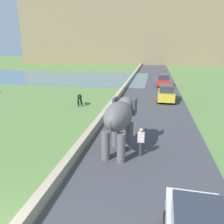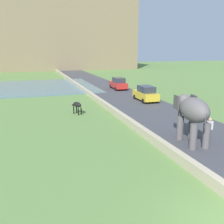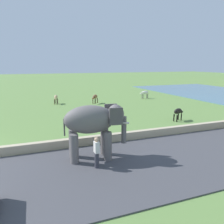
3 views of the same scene
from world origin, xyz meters
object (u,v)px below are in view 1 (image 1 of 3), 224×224
Objects in this scene: car_red at (164,80)px; cow_black at (80,97)px; person_beside_elephant at (141,141)px; car_yellow at (166,93)px; elephant at (120,118)px.

car_red reaches higher than cow_black.
person_beside_elephant is 11.95m from cow_black.
car_yellow reaches higher than person_beside_elephant.
cow_black is at bearing -124.23° from car_red.
elephant is 0.88× the size of car_red.
car_red is 15.34m from cow_black.
cow_black is at bearing 119.77° from elephant.
cow_black is (-8.63, -12.68, -0.06)m from car_red.
car_yellow is at bearing 81.81° from person_beside_elephant.
car_yellow and car_red have the same top height.
person_beside_elephant is at bearing -94.82° from car_red.
person_beside_elephant is at bearing -98.19° from car_yellow.
car_yellow is 9.33m from car_red.
person_beside_elephant is at bearing -55.77° from cow_black.
car_yellow is at bearing -90.00° from car_red.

